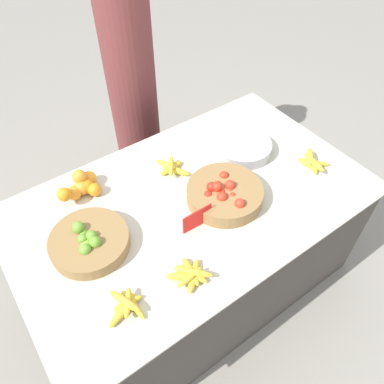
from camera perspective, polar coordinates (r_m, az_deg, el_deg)
ground_plane at (r=2.36m, az=0.00°, el=-12.61°), size 12.00×12.00×0.00m
market_table at (r=2.06m, az=0.00°, el=-7.65°), size 1.70×1.03×0.71m
lime_bowl at (r=1.64m, az=-15.32°, el=-7.30°), size 0.34×0.34×0.10m
tomato_basket at (r=1.76m, az=5.00°, el=-0.25°), size 0.36×0.36×0.11m
orange_pile at (r=1.85m, az=-16.44°, el=0.86°), size 0.22×0.15×0.12m
metal_bowl at (r=2.02m, az=7.77°, el=6.77°), size 0.30×0.30×0.06m
price_sign at (r=1.64m, az=0.80°, el=-4.07°), size 0.15×0.01×0.10m
banana_bunch_front_left at (r=2.02m, az=17.82°, el=4.34°), size 0.13×0.17×0.06m
banana_bunch_middle_left at (r=1.52m, az=-0.22°, el=-12.42°), size 0.17×0.16×0.05m
banana_bunch_back_center at (r=1.47m, az=-10.03°, el=-16.71°), size 0.17×0.16×0.06m
banana_bunch_middle_right at (r=1.90m, az=-3.12°, el=3.72°), size 0.14×0.18×0.06m
vendor_person at (r=2.42m, az=-9.13°, el=15.54°), size 0.30×0.30×1.69m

